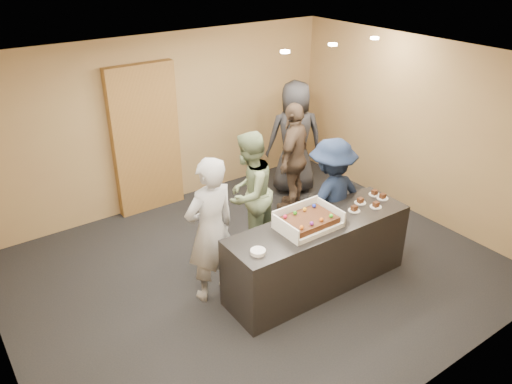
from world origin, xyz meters
The scene contains 17 objects.
room centered at (0.00, 0.00, 1.35)m, with size 6.04×6.00×2.70m.
serving_counter centered at (0.46, -0.67, 0.45)m, with size 2.40×0.70×0.90m, color black.
storage_cabinet centered at (-0.35, 2.41, 1.16)m, with size 1.05×0.15×2.32m, color brown.
cake_box centered at (0.28, -0.64, 0.95)m, with size 0.72×0.50×0.21m.
sheet_cake centered at (0.28, -0.67, 1.00)m, with size 0.61×0.42×0.12m.
plate_stack centered at (-0.51, -0.77, 0.92)m, with size 0.17×0.17×0.04m, color white.
slice_a centered at (1.00, -0.70, 0.92)m, with size 0.15×0.15×0.07m.
slice_b centered at (1.22, -0.60, 0.92)m, with size 0.15×0.15×0.07m.
slice_c centered at (1.30, -0.79, 0.92)m, with size 0.15×0.15×0.07m.
slice_d centered at (1.53, -0.55, 0.92)m, with size 0.15×0.15×0.07m.
slice_e centered at (1.54, -0.68, 0.92)m, with size 0.15×0.15×0.07m.
person_server_grey centered at (-0.70, -0.08, 0.91)m, with size 0.66×0.44×1.82m, color #97989C.
person_sage_man centered at (0.25, 0.51, 0.86)m, with size 0.84×0.65×1.72m, color gray.
person_navy_man centered at (1.06, -0.22, 0.84)m, with size 1.08×0.62×1.68m, color #15203D.
person_brown_extra centered at (1.49, 1.08, 0.88)m, with size 1.03×0.43×1.76m, color brown.
person_dark_suit centered at (1.91, 1.57, 0.96)m, with size 0.93×0.61×1.91m, color #27272C.
ceiling_spotlights centered at (1.60, 0.50, 2.67)m, with size 1.72×0.12×0.03m.
Camera 1 is at (-3.12, -4.40, 3.93)m, focal length 35.00 mm.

